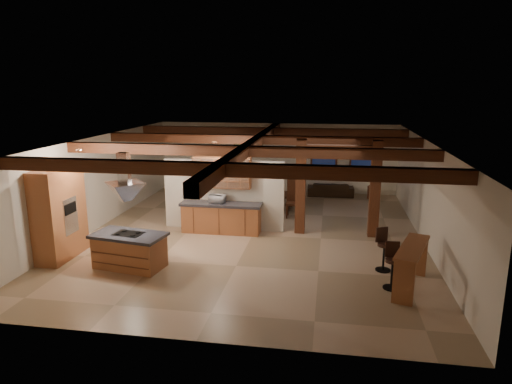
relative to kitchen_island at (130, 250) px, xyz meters
The scene contains 22 objects.
ground 3.98m from the kitchen_island, 48.72° to the left, with size 12.00×12.00×0.00m, color tan.
room_walls 4.17m from the kitchen_island, 48.72° to the left, with size 12.00×12.00×12.00m.
ceiling_beams 4.58m from the kitchen_island, 48.72° to the left, with size 10.00×12.00×0.28m.
timber_posts 6.32m from the kitchen_island, 34.20° to the left, with size 2.50×0.30×2.90m.
partition_wall 3.88m from the kitchen_island, 65.14° to the left, with size 3.80×0.18×2.20m, color beige.
pantry_cabinet 2.22m from the kitchen_island, 169.77° to the left, with size 0.67×1.60×2.40m.
back_counter 3.48m from the kitchen_island, 62.44° to the left, with size 2.50×0.66×0.94m.
upper_display_cabinet 3.92m from the kitchen_island, 63.89° to the left, with size 1.80×0.36×0.95m.
range_hood 1.34m from the kitchen_island, ahead, with size 1.10×1.10×1.40m.
back_windows 10.47m from the kitchen_island, 58.73° to the left, with size 2.70×0.07×1.70m.
framed_art 9.06m from the kitchen_island, 82.91° to the left, with size 0.65×0.05×0.85m.
recessed_cans 2.64m from the kitchen_island, 85.86° to the left, with size 3.16×2.46×0.03m.
kitchen_island is the anchor object (origin of this frame).
dining_table 6.54m from the kitchen_island, 63.70° to the left, with size 1.65×0.92×0.58m, color #3E1E0F.
sofa 9.80m from the kitchen_island, 59.80° to the left, with size 1.87×0.73×0.55m, color black.
microwave 3.48m from the kitchen_island, 64.12° to the left, with size 0.46×0.31×0.26m, color silver.
bar_counter 6.73m from the kitchen_island, ahead, with size 1.07×1.96×1.00m.
side_table 10.62m from the kitchen_island, 51.19° to the left, with size 0.43×0.43×0.53m, color #371A0D.
table_lamp 10.62m from the kitchen_island, 51.19° to the left, with size 0.28×0.28×0.32m.
bar_stool_a 6.32m from the kitchen_island, ahead, with size 0.37×0.37×1.06m.
bar_stool_b 6.28m from the kitchen_island, ahead, with size 0.40×0.41×1.07m.
dining_chairs 6.54m from the kitchen_island, 63.70° to the left, with size 2.02×2.02×1.31m.
Camera 1 is at (2.24, -13.05, 4.47)m, focal length 32.00 mm.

